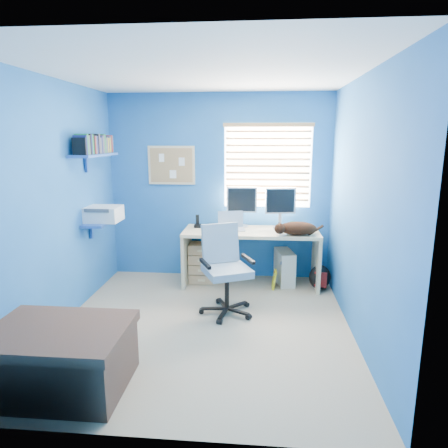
# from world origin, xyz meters

# --- Properties ---
(floor) EXTENTS (3.00, 3.20, 0.00)m
(floor) POSITION_xyz_m (0.00, 0.00, 0.00)
(floor) COLOR tan
(floor) RESTS_ON ground
(ceiling) EXTENTS (3.00, 3.20, 0.00)m
(ceiling) POSITION_xyz_m (0.00, 0.00, 2.50)
(ceiling) COLOR white
(ceiling) RESTS_ON wall_back
(wall_back) EXTENTS (3.00, 0.01, 2.50)m
(wall_back) POSITION_xyz_m (0.00, 1.60, 1.25)
(wall_back) COLOR #1D5EA5
(wall_back) RESTS_ON ground
(wall_front) EXTENTS (3.00, 0.01, 2.50)m
(wall_front) POSITION_xyz_m (0.00, -1.60, 1.25)
(wall_front) COLOR #1D5EA5
(wall_front) RESTS_ON ground
(wall_left) EXTENTS (0.01, 3.20, 2.50)m
(wall_left) POSITION_xyz_m (-1.50, 0.00, 1.25)
(wall_left) COLOR #1D5EA5
(wall_left) RESTS_ON ground
(wall_right) EXTENTS (0.01, 3.20, 2.50)m
(wall_right) POSITION_xyz_m (1.50, 0.00, 1.25)
(wall_right) COLOR #1D5EA5
(wall_right) RESTS_ON ground
(desk) EXTENTS (1.75, 0.65, 0.74)m
(desk) POSITION_xyz_m (0.45, 1.26, 0.37)
(desk) COLOR tan
(desk) RESTS_ON floor
(laptop) EXTENTS (0.38, 0.32, 0.22)m
(laptop) POSITION_xyz_m (0.20, 1.25, 0.85)
(laptop) COLOR silver
(laptop) RESTS_ON desk
(monitor_left) EXTENTS (0.40, 0.13, 0.54)m
(monitor_left) POSITION_xyz_m (0.32, 1.46, 1.01)
(monitor_left) COLOR silver
(monitor_left) RESTS_ON desk
(monitor_right) EXTENTS (0.41, 0.18, 0.54)m
(monitor_right) POSITION_xyz_m (0.83, 1.42, 1.01)
(monitor_right) COLOR silver
(monitor_right) RESTS_ON desk
(phone) EXTENTS (0.10, 0.12, 0.17)m
(phone) POSITION_xyz_m (-0.27, 1.37, 0.82)
(phone) COLOR black
(phone) RESTS_ON desk
(mug) EXTENTS (0.10, 0.09, 0.10)m
(mug) POSITION_xyz_m (1.00, 1.35, 0.79)
(mug) COLOR #177435
(mug) RESTS_ON desk
(cd_spindle) EXTENTS (0.13, 0.13, 0.07)m
(cd_spindle) POSITION_xyz_m (1.06, 1.36, 0.78)
(cd_spindle) COLOR silver
(cd_spindle) RESTS_ON desk
(cat) EXTENTS (0.52, 0.40, 0.17)m
(cat) POSITION_xyz_m (1.03, 1.06, 0.82)
(cat) COLOR black
(cat) RESTS_ON desk
(tower_pc) EXTENTS (0.27, 0.47, 0.45)m
(tower_pc) POSITION_xyz_m (0.90, 1.34, 0.23)
(tower_pc) COLOR beige
(tower_pc) RESTS_ON floor
(drawer_boxes) EXTENTS (0.35, 0.28, 0.54)m
(drawer_boxes) POSITION_xyz_m (-0.20, 1.30, 0.27)
(drawer_boxes) COLOR tan
(drawer_boxes) RESTS_ON floor
(yellow_book) EXTENTS (0.03, 0.17, 0.24)m
(yellow_book) POSITION_xyz_m (0.76, 1.14, 0.12)
(yellow_book) COLOR yellow
(yellow_book) RESTS_ON floor
(backpack) EXTENTS (0.33, 0.30, 0.32)m
(backpack) POSITION_xyz_m (1.34, 1.16, 0.16)
(backpack) COLOR black
(backpack) RESTS_ON floor
(bed_corner) EXTENTS (1.04, 0.74, 0.50)m
(bed_corner) POSITION_xyz_m (-0.98, -1.12, 0.25)
(bed_corner) COLOR brown
(bed_corner) RESTS_ON floor
(office_chair) EXTENTS (0.75, 0.75, 0.98)m
(office_chair) POSITION_xyz_m (0.19, 0.38, 0.36)
(office_chair) COLOR black
(office_chair) RESTS_ON floor
(window_blinds) EXTENTS (1.15, 0.05, 1.10)m
(window_blinds) POSITION_xyz_m (0.65, 1.57, 1.55)
(window_blinds) COLOR white
(window_blinds) RESTS_ON ground
(corkboard) EXTENTS (0.64, 0.02, 0.52)m
(corkboard) POSITION_xyz_m (-0.65, 1.58, 1.55)
(corkboard) COLOR tan
(corkboard) RESTS_ON ground
(wall_shelves) EXTENTS (0.42, 0.90, 1.05)m
(wall_shelves) POSITION_xyz_m (-1.35, 0.75, 1.43)
(wall_shelves) COLOR #2651A3
(wall_shelves) RESTS_ON ground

